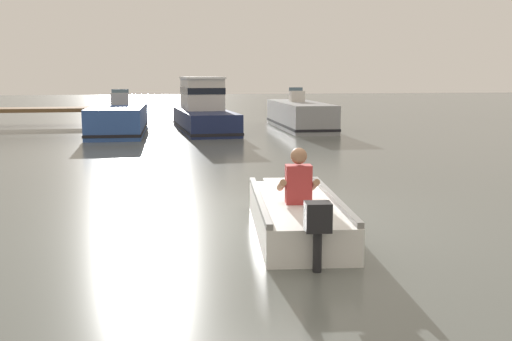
# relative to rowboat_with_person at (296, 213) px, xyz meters

# --- Properties ---
(ground_plane) EXTENTS (120.00, 120.00, 0.00)m
(ground_plane) POSITION_rel_rowboat_with_person_xyz_m (-0.41, 0.80, -0.25)
(ground_plane) COLOR slate
(rowboat_with_person) EXTENTS (1.43, 3.73, 1.19)m
(rowboat_with_person) POSITION_rel_rowboat_with_person_xyz_m (0.00, 0.00, 0.00)
(rowboat_with_person) COLOR white
(rowboat_with_person) RESTS_ON ground
(moored_boat_blue) EXTENTS (2.10, 6.36, 1.61)m
(moored_boat_blue) POSITION_rel_rowboat_with_person_xyz_m (-3.07, 14.94, 0.24)
(moored_boat_blue) COLOR #2D519E
(moored_boat_blue) RESTS_ON ground
(moored_boat_navy) EXTENTS (2.16, 6.27, 2.08)m
(moored_boat_navy) POSITION_rel_rowboat_with_person_xyz_m (0.11, 15.29, 0.51)
(moored_boat_navy) COLOR #19234C
(moored_boat_navy) RESTS_ON ground
(moored_boat_grey) EXTENTS (1.89, 6.39, 1.64)m
(moored_boat_grey) POSITION_rel_rowboat_with_person_xyz_m (4.04, 15.61, 0.26)
(moored_boat_grey) COLOR gray
(moored_boat_grey) RESTS_ON ground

